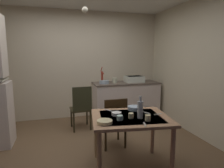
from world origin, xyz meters
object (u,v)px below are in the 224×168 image
at_px(chair_by_counter, 81,107).
at_px(serving_bowl_wide, 105,122).
at_px(chair_far_side, 114,121).
at_px(dining_table, 130,124).
at_px(mixing_bowl_counter, 104,82).
at_px(mug_dark, 148,118).
at_px(glass_bottle, 140,109).
at_px(hand_pump, 102,76).
at_px(sink_basin, 134,79).

xyz_separation_m(chair_by_counter, serving_bowl_wide, (0.08, -1.72, 0.28)).
bearing_deg(chair_far_side, dining_table, -86.15).
height_order(mixing_bowl_counter, serving_bowl_wide, mixing_bowl_counter).
relative_size(chair_far_side, mug_dark, 11.15).
distance_m(dining_table, serving_bowl_wide, 0.44).
distance_m(mixing_bowl_counter, glass_bottle, 2.17).
bearing_deg(chair_by_counter, mug_dark, -71.06).
xyz_separation_m(hand_pump, glass_bottle, (-0.03, -2.26, -0.18)).
height_order(dining_table, mug_dark, mug_dark).
height_order(sink_basin, chair_by_counter, sink_basin).
bearing_deg(chair_by_counter, dining_table, -73.19).
height_order(mixing_bowl_counter, chair_by_counter, mixing_bowl_counter).
xyz_separation_m(hand_pump, mug_dark, (0.02, -2.39, -0.26)).
xyz_separation_m(serving_bowl_wide, glass_bottle, (0.49, 0.07, 0.10)).
bearing_deg(hand_pump, chair_far_side, -96.11).
bearing_deg(glass_bottle, sink_basin, 69.46).
bearing_deg(serving_bowl_wide, hand_pump, 77.60).
height_order(hand_pump, mug_dark, hand_pump).
bearing_deg(mixing_bowl_counter, glass_bottle, -91.46).
distance_m(serving_bowl_wide, glass_bottle, 0.50).
height_order(sink_basin, serving_bowl_wide, sink_basin).
bearing_deg(hand_pump, mug_dark, -89.51).
bearing_deg(serving_bowl_wide, sink_basin, 60.08).
bearing_deg(hand_pump, sink_basin, -3.22).
relative_size(mixing_bowl_counter, chair_by_counter, 0.25).
bearing_deg(glass_bottle, dining_table, 132.88).
bearing_deg(glass_bottle, mug_dark, -68.75).
height_order(chair_far_side, glass_bottle, glass_bottle).
relative_size(hand_pump, chair_by_counter, 0.43).
distance_m(hand_pump, chair_far_side, 1.63).
bearing_deg(mixing_bowl_counter, mug_dark, -90.18).
xyz_separation_m(sink_basin, mug_dark, (-0.78, -2.34, -0.17)).
height_order(sink_basin, chair_far_side, sink_basin).
relative_size(mixing_bowl_counter, chair_far_side, 0.27).
relative_size(mixing_bowl_counter, mug_dark, 2.98).
bearing_deg(dining_table, glass_bottle, -47.12).
height_order(hand_pump, mixing_bowl_counter, hand_pump).
xyz_separation_m(chair_far_side, serving_bowl_wide, (-0.35, -0.81, 0.29)).
relative_size(chair_far_side, glass_bottle, 2.92).
bearing_deg(chair_far_side, chair_by_counter, 115.16).
height_order(chair_far_side, chair_by_counter, chair_by_counter).
bearing_deg(mixing_bowl_counter, dining_table, -94.06).
bearing_deg(glass_bottle, chair_far_side, 100.30).
bearing_deg(mug_dark, mixing_bowl_counter, 89.82).
height_order(chair_far_side, mug_dark, chair_far_side).
distance_m(chair_far_side, glass_bottle, 0.85).
distance_m(sink_basin, mug_dark, 2.48).
bearing_deg(hand_pump, mixing_bowl_counter, -73.81).
bearing_deg(chair_far_side, mixing_bowl_counter, 82.39).
bearing_deg(dining_table, chair_by_counter, 106.81).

